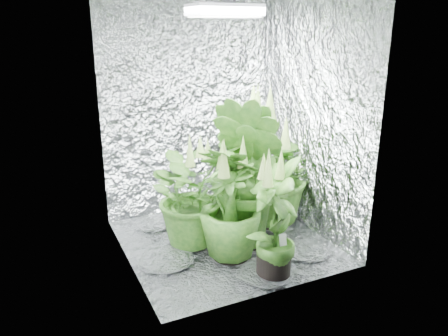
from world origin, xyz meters
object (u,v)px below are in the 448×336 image
Objects in this scene: plant_b at (250,183)px; plant_d at (231,205)px; plant_f at (275,221)px; plant_e at (272,175)px; plant_a at (193,194)px; plant_g at (248,173)px; grow_lamp at (224,11)px; plant_c at (243,167)px; circulation_fan at (258,194)px.

plant_b is 0.99× the size of plant_d.
plant_b is 0.51m from plant_d.
plant_e is at bearing 59.97° from plant_f.
plant_e reaches higher than plant_f.
plant_g is at bearing -22.49° from plant_a.
plant_d is 0.97× the size of plant_e.
grow_lamp reaches higher than plant_f.
plant_f is at bearing -105.61° from plant_c.
plant_g is (0.16, -0.09, -1.21)m from grow_lamp.
plant_a is at bearing 114.34° from plant_f.
plant_c is at bearing 125.08° from plant_e.
plant_b is 0.96× the size of plant_e.
plant_e reaches higher than plant_a.
plant_b is 0.31m from plant_g.
plant_a is at bearing 161.42° from grow_lamp.
plant_a is 0.97× the size of plant_b.
grow_lamp reaches higher than plant_b.
grow_lamp is 0.45× the size of plant_c.
grow_lamp is 1.42m from plant_b.
grow_lamp is at bearing -163.31° from circulation_fan.
grow_lamp is 0.52× the size of plant_f.
circulation_fan is (0.09, 0.40, -0.33)m from plant_e.
plant_c is 1.05m from plant_f.
plant_f is at bearing -82.47° from grow_lamp.
grow_lamp is 0.54× the size of plant_a.
grow_lamp is 1.41m from plant_d.
plant_a is at bearing 157.51° from plant_g.
plant_g is at bearing -150.32° from circulation_fan.
plant_b is at bearing -105.42° from plant_c.
plant_e is 0.53m from circulation_fan.
plant_f is 1.33m from circulation_fan.
grow_lamp is at bearing -134.65° from plant_c.
plant_d is 0.42m from plant_f.
grow_lamp reaches higher than plant_e.
plant_b is at bearing 74.33° from plant_f.
plant_d is 1.01× the size of plant_f.
plant_a is at bearing 119.50° from plant_d.
plant_c is at bearing 45.35° from grow_lamp.
plant_g is (-0.20, -0.46, 0.11)m from plant_c.
plant_a is at bearing -176.29° from circulation_fan.
plant_a is 2.90× the size of circulation_fan.
plant_d is at bearing -60.50° from plant_a.
circulation_fan is at bearing 51.64° from plant_b.
grow_lamp is at bearing 152.16° from plant_g.
grow_lamp reaches higher than circulation_fan.
plant_a is 0.54m from plant_b.
grow_lamp is 1.56× the size of circulation_fan.
plant_d is (-0.06, -0.24, -1.39)m from grow_lamp.
circulation_fan is (0.62, 0.53, -1.69)m from grow_lamp.
plant_e is 1.04× the size of plant_f.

